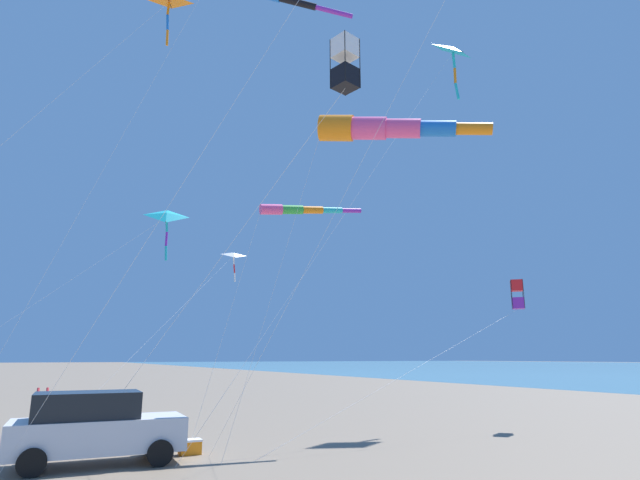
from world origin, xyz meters
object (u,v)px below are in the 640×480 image
object	(u,v)px
parked_car	(95,427)
kite_delta_blue_topmost	(454,51)
person_child_green_jacket	(41,411)
kite_windsock_purple_drifting	(379,128)
kite_delta_black_fish_shape	(168,2)
kite_delta_teal_far_right	(233,256)
cooler_box	(190,447)
kite_box_white_trailing	(344,64)
kite_box_yellow_midlevel	(517,295)
kite_windsock_rainbow_low_near	(298,210)
kite_delta_orange_high_right	(166,217)

from	to	relation	value
parked_car	kite_delta_blue_topmost	size ratio (longest dim) A/B	0.22
person_child_green_jacket	kite_windsock_purple_drifting	bearing A→B (deg)	-41.99
kite_delta_black_fish_shape	kite_delta_teal_far_right	world-z (taller)	kite_delta_black_fish_shape
cooler_box	kite_box_white_trailing	bearing A→B (deg)	-77.01
person_child_green_jacket	kite_box_white_trailing	bearing A→B (deg)	-65.59
kite_box_yellow_midlevel	kite_delta_teal_far_right	size ratio (longest dim) A/B	1.38
kite_windsock_rainbow_low_near	kite_delta_blue_topmost	size ratio (longest dim) A/B	0.41
person_child_green_jacket	kite_windsock_rainbow_low_near	xyz separation A→B (m)	(7.33, -5.34, 6.91)
cooler_box	kite_box_white_trailing	distance (m)	11.39
person_child_green_jacket	kite_windsock_rainbow_low_near	size ratio (longest dim) A/B	0.21
kite_delta_blue_topmost	kite_delta_teal_far_right	xyz separation A→B (m)	(-9.17, 9.64, -10.80)
kite_box_white_trailing	kite_windsock_purple_drifting	world-z (taller)	kite_windsock_purple_drifting
kite_delta_orange_high_right	kite_windsock_rainbow_low_near	bearing A→B (deg)	-78.83
cooler_box	person_child_green_jacket	bearing A→B (deg)	125.82
kite_windsock_rainbow_low_near	kite_delta_teal_far_right	world-z (taller)	kite_delta_teal_far_right
cooler_box	kite_windsock_purple_drifting	world-z (taller)	kite_windsock_purple_drifting
kite_windsock_rainbow_low_near	kite_box_yellow_midlevel	bearing A→B (deg)	-1.70
kite_delta_teal_far_right	parked_car	bearing A→B (deg)	-120.58
kite_delta_black_fish_shape	kite_box_white_trailing	size ratio (longest dim) A/B	1.56
kite_box_white_trailing	kite_windsock_purple_drifting	xyz separation A→B (m)	(3.58, 3.83, 0.74)
kite_delta_teal_far_right	kite_windsock_purple_drifting	distance (m)	15.92
kite_delta_orange_high_right	kite_box_white_trailing	xyz separation A→B (m)	(0.41, -18.40, -0.74)
kite_delta_black_fish_shape	parked_car	bearing A→B (deg)	-128.51
cooler_box	kite_delta_orange_high_right	world-z (taller)	kite_delta_orange_high_right
person_child_green_jacket	kite_box_yellow_midlevel	bearing A→B (deg)	-17.80
kite_delta_blue_topmost	kite_box_white_trailing	distance (m)	19.25
kite_delta_black_fish_shape	kite_delta_blue_topmost	size ratio (longest dim) A/B	0.78
parked_car	kite_windsock_rainbow_low_near	distance (m)	9.17
kite_windsock_rainbow_low_near	kite_windsock_purple_drifting	xyz separation A→B (m)	(1.66, -2.76, 2.34)
kite_box_white_trailing	person_child_green_jacket	bearing A→B (deg)	114.41
person_child_green_jacket	kite_delta_teal_far_right	world-z (taller)	kite_delta_teal_far_right
parked_car	kite_box_white_trailing	size ratio (longest dim) A/B	0.43
kite_windsock_rainbow_low_near	kite_box_white_trailing	xyz separation A→B (m)	(-1.92, -6.59, 1.60)
kite_windsock_rainbow_low_near	kite_delta_black_fish_shape	bearing A→B (deg)	165.61
person_child_green_jacket	kite_windsock_rainbow_low_near	world-z (taller)	kite_windsock_rainbow_low_near
kite_delta_orange_high_right	kite_box_white_trailing	bearing A→B (deg)	-88.72
kite_delta_black_fish_shape	kite_box_white_trailing	distance (m)	10.24
person_child_green_jacket	kite_delta_blue_topmost	distance (m)	26.19
person_child_green_jacket	kite_windsock_rainbow_low_near	bearing A→B (deg)	-36.05
kite_box_yellow_midlevel	kite_box_white_trailing	world-z (taller)	kite_box_white_trailing
kite_delta_orange_high_right	kite_delta_teal_far_right	size ratio (longest dim) A/B	1.34
kite_box_yellow_midlevel	kite_delta_teal_far_right	distance (m)	16.10
kite_delta_orange_high_right	kite_box_yellow_midlevel	bearing A→B (deg)	-43.93
cooler_box	kite_delta_black_fish_shape	world-z (taller)	kite_delta_black_fish_shape
cooler_box	kite_delta_teal_far_right	xyz separation A→B (m)	(5.35, 13.17, 8.42)
kite_windsock_rainbow_low_near	kite_delta_blue_topmost	xyz separation A→B (m)	(11.11, 3.45, 11.59)
kite_delta_black_fish_shape	kite_delta_orange_high_right	distance (m)	12.06
person_child_green_jacket	kite_delta_blue_topmost	xyz separation A→B (m)	(18.44, -1.89, 18.51)
kite_box_yellow_midlevel	kite_delta_orange_high_right	bearing A→B (deg)	136.07
kite_delta_blue_topmost	kite_box_white_trailing	xyz separation A→B (m)	(-13.02, -10.04, -10.00)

